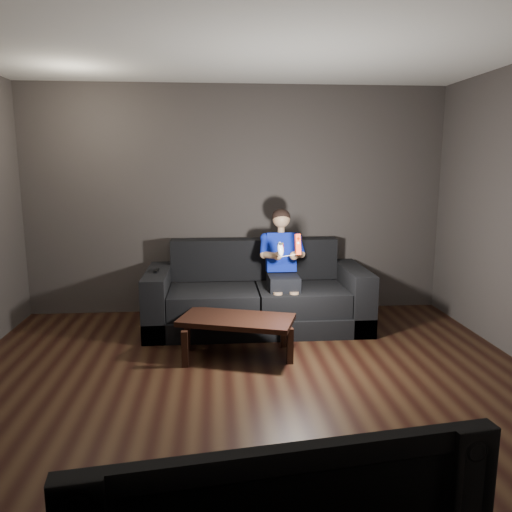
{
  "coord_description": "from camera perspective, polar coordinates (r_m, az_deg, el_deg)",
  "views": [
    {
      "loc": [
        -0.27,
        -3.49,
        1.79
      ],
      "look_at": [
        0.15,
        1.55,
        0.85
      ],
      "focal_mm": 35.0,
      "sensor_mm": 36.0,
      "label": 1
    }
  ],
  "objects": [
    {
      "name": "floor",
      "position": [
        3.93,
        -0.33,
        -16.53
      ],
      "size": [
        5.0,
        5.0,
        0.0
      ],
      "primitive_type": "plane",
      "color": "black",
      "rests_on": "ground"
    },
    {
      "name": "back_wall",
      "position": [
        6.02,
        -2.18,
        6.32
      ],
      "size": [
        5.0,
        0.04,
        2.7
      ],
      "primitive_type": "cube",
      "color": "#413B3A",
      "rests_on": "ground"
    },
    {
      "name": "front_wall",
      "position": [
        1.12,
        9.76,
        -12.72
      ],
      "size": [
        5.0,
        0.04,
        2.7
      ],
      "primitive_type": "cube",
      "color": "#413B3A",
      "rests_on": "ground"
    },
    {
      "name": "ceiling",
      "position": [
        3.62,
        -0.37,
        25.09
      ],
      "size": [
        5.0,
        5.0,
        0.02
      ],
      "primitive_type": "cube",
      "color": "silver",
      "rests_on": "back_wall"
    },
    {
      "name": "sofa",
      "position": [
        5.56,
        0.08,
        -4.98
      ],
      "size": [
        2.4,
        1.04,
        0.93
      ],
      "color": "black",
      "rests_on": "floor"
    },
    {
      "name": "child",
      "position": [
        5.42,
        3.02,
        -0.25
      ],
      "size": [
        0.48,
        0.59,
        1.19
      ],
      "color": "black",
      "rests_on": "sofa"
    },
    {
      "name": "wii_remote_red",
      "position": [
        4.95,
        4.81,
        1.34
      ],
      "size": [
        0.06,
        0.08,
        0.21
      ],
      "color": "#F03F1D",
      "rests_on": "child"
    },
    {
      "name": "nunchuk_white",
      "position": [
        4.94,
        2.82,
        0.8
      ],
      "size": [
        0.08,
        0.11,
        0.15
      ],
      "color": "silver",
      "rests_on": "child"
    },
    {
      "name": "wii_remote_black",
      "position": [
        5.41,
        -11.32,
        -1.66
      ],
      "size": [
        0.04,
        0.14,
        0.03
      ],
      "color": "black",
      "rests_on": "sofa"
    },
    {
      "name": "coffee_table",
      "position": [
        4.69,
        -2.22,
        -7.63
      ],
      "size": [
        1.15,
        0.81,
        0.38
      ],
      "color": "black",
      "rests_on": "floor"
    }
  ]
}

